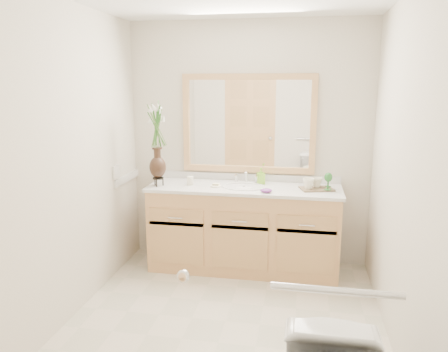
% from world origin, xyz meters
% --- Properties ---
extents(floor, '(2.60, 2.60, 0.00)m').
position_xyz_m(floor, '(0.00, 0.00, 0.00)').
color(floor, beige).
rests_on(floor, ground).
extents(wall_back, '(2.40, 0.02, 2.40)m').
position_xyz_m(wall_back, '(0.00, 1.30, 1.20)').
color(wall_back, beige).
rests_on(wall_back, floor).
extents(wall_front, '(2.40, 0.02, 2.40)m').
position_xyz_m(wall_front, '(0.00, -1.30, 1.20)').
color(wall_front, beige).
rests_on(wall_front, floor).
extents(wall_left, '(0.02, 2.60, 2.40)m').
position_xyz_m(wall_left, '(-1.20, 0.00, 1.20)').
color(wall_left, beige).
rests_on(wall_left, floor).
extents(wall_right, '(0.02, 2.60, 2.40)m').
position_xyz_m(wall_right, '(1.20, 0.00, 1.20)').
color(wall_right, beige).
rests_on(wall_right, floor).
extents(vanity, '(1.80, 0.55, 0.80)m').
position_xyz_m(vanity, '(0.00, 1.01, 0.40)').
color(vanity, tan).
rests_on(vanity, floor).
extents(counter, '(1.84, 0.57, 0.03)m').
position_xyz_m(counter, '(0.00, 1.01, 0.82)').
color(counter, silver).
rests_on(counter, vanity).
extents(sink, '(0.38, 0.34, 0.23)m').
position_xyz_m(sink, '(0.00, 1.00, 0.78)').
color(sink, white).
rests_on(sink, counter).
extents(mirror, '(1.32, 0.04, 0.97)m').
position_xyz_m(mirror, '(0.00, 1.28, 1.41)').
color(mirror, white).
rests_on(mirror, wall_back).
extents(switch_plate, '(0.02, 0.12, 0.12)m').
position_xyz_m(switch_plate, '(-1.19, 0.76, 0.98)').
color(switch_plate, white).
rests_on(switch_plate, wall_left).
extents(door, '(0.80, 0.03, 2.00)m').
position_xyz_m(door, '(-0.30, -1.29, 1.00)').
color(door, tan).
rests_on(door, floor).
extents(grab_bar, '(0.55, 0.03, 0.03)m').
position_xyz_m(grab_bar, '(0.70, -1.27, 0.95)').
color(grab_bar, silver).
rests_on(grab_bar, wall_front).
extents(flower_vase, '(0.19, 0.19, 0.77)m').
position_xyz_m(flower_vase, '(-0.82, 0.90, 1.35)').
color(flower_vase, black).
rests_on(flower_vase, counter).
extents(tumbler, '(0.06, 0.06, 0.08)m').
position_xyz_m(tumbler, '(-0.53, 1.00, 0.87)').
color(tumbler, '#ECE7CD').
rests_on(tumbler, counter).
extents(soap_dish, '(0.10, 0.10, 0.03)m').
position_xyz_m(soap_dish, '(-0.26, 0.96, 0.84)').
color(soap_dish, '#ECE7CD').
rests_on(soap_dish, counter).
extents(soap_bottle, '(0.08, 0.08, 0.14)m').
position_xyz_m(soap_bottle, '(0.14, 1.16, 0.90)').
color(soap_bottle, '#8BD832').
rests_on(soap_bottle, counter).
extents(purple_dish, '(0.13, 0.12, 0.04)m').
position_xyz_m(purple_dish, '(0.23, 0.82, 0.85)').
color(purple_dish, '#69297D').
rests_on(purple_dish, counter).
extents(tray, '(0.34, 0.27, 0.01)m').
position_xyz_m(tray, '(0.68, 1.02, 0.84)').
color(tray, brown).
rests_on(tray, counter).
extents(mug_left, '(0.13, 0.13, 0.10)m').
position_xyz_m(mug_left, '(0.60, 0.98, 0.90)').
color(mug_left, '#ECE7CD').
rests_on(mug_left, tray).
extents(mug_right, '(0.13, 0.13, 0.10)m').
position_xyz_m(mug_right, '(0.68, 1.05, 0.89)').
color(mug_right, '#ECE7CD').
rests_on(mug_right, tray).
extents(goblet_front, '(0.07, 0.07, 0.16)m').
position_xyz_m(goblet_front, '(0.78, 0.97, 0.95)').
color(goblet_front, '#226724').
rests_on(goblet_front, tray).
extents(goblet_back, '(0.06, 0.06, 0.13)m').
position_xyz_m(goblet_back, '(0.79, 1.09, 0.93)').
color(goblet_back, '#226724').
rests_on(goblet_back, tray).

